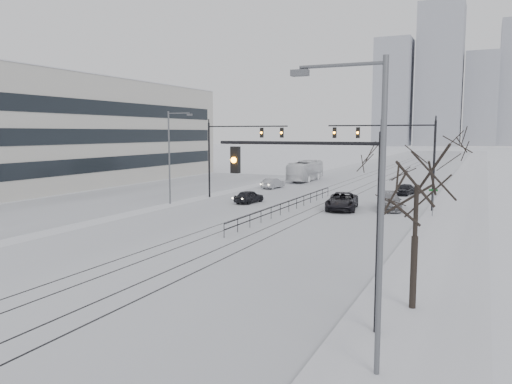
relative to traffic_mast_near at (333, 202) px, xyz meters
name	(u,v)px	position (x,y,z in m)	size (l,w,h in m)	color
road	(364,182)	(-10.79, 54.00, -4.55)	(22.00, 260.00, 0.02)	silver
sidewalk_east	(467,185)	(2.71, 54.00, -4.48)	(5.00, 260.00, 0.16)	silver
curb	(447,185)	(0.26, 54.00, -4.50)	(0.10, 260.00, 0.12)	gray
parking_strip	(140,194)	(-30.79, 29.00, -4.55)	(14.00, 60.00, 0.03)	silver
tram_rails	(322,198)	(-10.79, 34.00, -4.54)	(5.30, 180.00, 0.01)	black
office_building	(24,132)	(-48.76, 29.00, 2.50)	(20.20, 62.20, 14.11)	beige
skyline	(467,86)	(-5.77, 267.63, 26.08)	(96.00, 48.00, 72.00)	#9396A1
traffic_mast_near	(333,202)	(0.00, 0.00, 0.00)	(6.10, 0.37, 7.00)	black
traffic_mast_ne	(395,146)	(-2.64, 29.00, 1.20)	(9.60, 0.37, 8.00)	black
traffic_mast_nw	(234,146)	(-19.31, 30.00, 1.01)	(9.10, 0.37, 8.00)	black
street_light_east	(371,197)	(1.91, -3.00, 0.65)	(2.73, 0.25, 9.00)	#595B60
street_light_west	(172,151)	(-22.99, 24.00, 0.65)	(2.73, 0.25, 9.00)	#595B60
bare_tree	(416,198)	(2.41, 3.00, -0.07)	(4.40, 4.40, 6.10)	black
median_fence	(289,206)	(-10.79, 24.00, -4.04)	(0.06, 24.00, 1.00)	black
street_sign	(433,199)	(1.01, 26.00, -2.96)	(0.70, 0.06, 2.40)	#595B60
sedan_sb_inner	(249,197)	(-16.39, 27.60, -3.92)	(1.52, 3.78, 1.29)	black
sedan_sb_outer	(273,183)	(-19.25, 40.56, -3.92)	(1.36, 3.90, 1.29)	#93949A
sedan_nb_front	(342,201)	(-6.86, 27.19, -3.79)	(2.57, 5.58, 1.55)	black
sedan_nb_right	(389,202)	(-2.98, 29.00, -3.81)	(2.10, 5.17, 1.50)	gray
sedan_nb_far	(405,189)	(-3.31, 40.69, -3.93)	(1.49, 3.71, 1.26)	black
box_truck	(305,171)	(-18.76, 51.52, -3.12)	(2.42, 10.34, 2.88)	white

